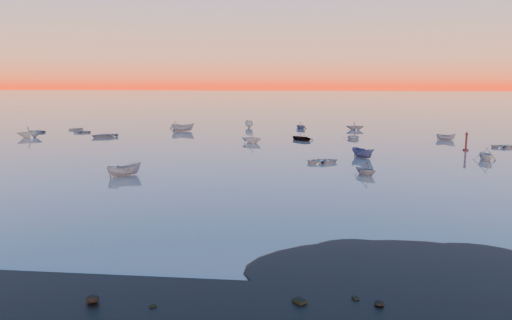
# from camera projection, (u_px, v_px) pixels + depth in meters

# --- Properties ---
(ground) EXTENTS (600.00, 600.00, 0.00)m
(ground) POSITION_uv_depth(u_px,v_px,m) (271.00, 120.00, 127.86)
(ground) COLOR slate
(ground) RESTS_ON ground
(mud_lobes) EXTENTS (140.00, 6.00, 0.07)m
(mud_lobes) POSITION_uv_depth(u_px,v_px,m) (136.00, 262.00, 28.77)
(mud_lobes) COLOR black
(mud_lobes) RESTS_ON ground
(moored_fleet) EXTENTS (124.00, 58.00, 1.20)m
(moored_fleet) POSITION_uv_depth(u_px,v_px,m) (249.00, 143.00, 81.75)
(moored_fleet) COLOR #BABAB5
(moored_fleet) RESTS_ON ground
(boat_near_center) EXTENTS (3.66, 3.99, 1.32)m
(boat_near_center) POSITION_uv_depth(u_px,v_px,m) (125.00, 176.00, 54.38)
(boat_near_center) COLOR slate
(boat_near_center) RESTS_ON ground
(boat_near_right) EXTENTS (3.85, 2.01, 1.30)m
(boat_near_right) POSITION_uv_depth(u_px,v_px,m) (486.00, 160.00, 64.70)
(boat_near_right) COLOR #BABAB5
(boat_near_right) RESTS_ON ground
(channel_marker) EXTENTS (0.82, 0.82, 2.91)m
(channel_marker) POSITION_uv_depth(u_px,v_px,m) (466.00, 143.00, 73.21)
(channel_marker) COLOR #3F100D
(channel_marker) RESTS_ON ground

